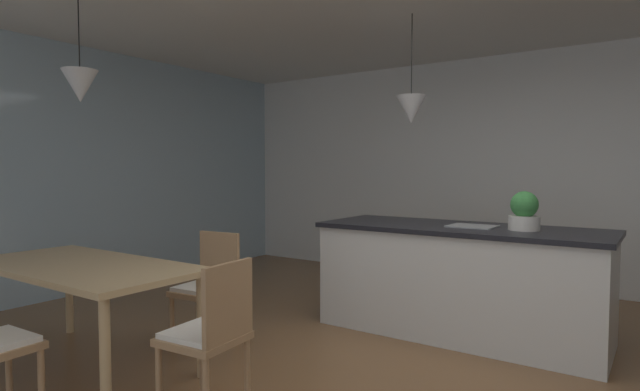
{
  "coord_description": "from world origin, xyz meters",
  "views": [
    {
      "loc": [
        1.24,
        -2.91,
        1.37
      ],
      "look_at": [
        -1.11,
        0.5,
        1.15
      ],
      "focal_mm": 28.45,
      "sensor_mm": 36.0,
      "label": 1
    }
  ],
  "objects_px": {
    "dining_table": "(82,274)",
    "chair_kitchen_end": "(210,332)",
    "potted_plant_on_island": "(524,212)",
    "kitchen_island": "(459,279)",
    "chair_far_right": "(209,285)"
  },
  "relations": [
    {
      "from": "dining_table",
      "to": "chair_kitchen_end",
      "type": "bearing_deg",
      "value": 0.19
    },
    {
      "from": "potted_plant_on_island",
      "to": "kitchen_island",
      "type": "bearing_deg",
      "value": 180.0
    },
    {
      "from": "chair_far_right",
      "to": "kitchen_island",
      "type": "relative_size",
      "value": 0.38
    },
    {
      "from": "potted_plant_on_island",
      "to": "chair_far_right",
      "type": "bearing_deg",
      "value": -145.63
    },
    {
      "from": "dining_table",
      "to": "chair_far_right",
      "type": "relative_size",
      "value": 2.02
    },
    {
      "from": "chair_kitchen_end",
      "to": "chair_far_right",
      "type": "height_order",
      "value": "same"
    },
    {
      "from": "kitchen_island",
      "to": "potted_plant_on_island",
      "type": "xyz_separation_m",
      "value": [
        0.5,
        0.0,
        0.58
      ]
    },
    {
      "from": "kitchen_island",
      "to": "potted_plant_on_island",
      "type": "height_order",
      "value": "potted_plant_on_island"
    },
    {
      "from": "potted_plant_on_island",
      "to": "dining_table",
      "type": "bearing_deg",
      "value": -137.9
    },
    {
      "from": "kitchen_island",
      "to": "potted_plant_on_island",
      "type": "distance_m",
      "value": 0.76
    },
    {
      "from": "chair_kitchen_end",
      "to": "kitchen_island",
      "type": "xyz_separation_m",
      "value": [
        0.65,
        2.16,
        -0.01
      ]
    },
    {
      "from": "kitchen_island",
      "to": "potted_plant_on_island",
      "type": "bearing_deg",
      "value": 0.0
    },
    {
      "from": "dining_table",
      "to": "chair_kitchen_end",
      "type": "xyz_separation_m",
      "value": [
        1.25,
        0.0,
        -0.18
      ]
    },
    {
      "from": "dining_table",
      "to": "potted_plant_on_island",
      "type": "xyz_separation_m",
      "value": [
        2.4,
        2.17,
        0.39
      ]
    },
    {
      "from": "chair_far_right",
      "to": "kitchen_island",
      "type": "height_order",
      "value": "kitchen_island"
    }
  ]
}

